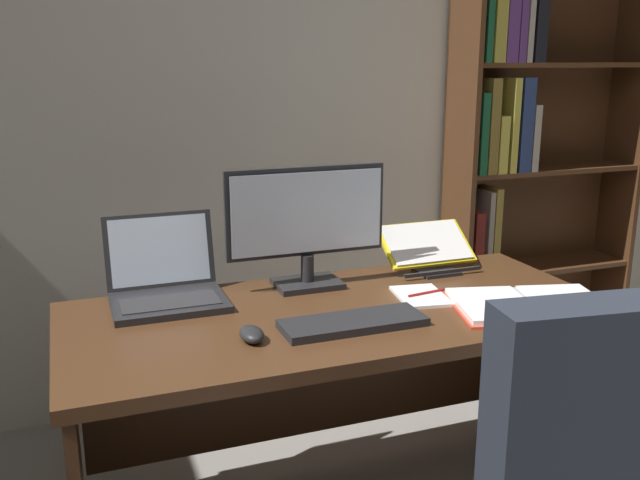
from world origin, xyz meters
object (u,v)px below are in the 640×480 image
Objects in this scene: desk at (331,360)px; reading_stand_with_book at (428,248)px; notepad at (421,296)px; computer_mouse at (252,334)px; pen at (426,293)px; bookshelf at (523,162)px; monitor at (307,226)px; laptop at (166,285)px; open_binder at (530,305)px; keyboard at (353,323)px.

desk is 0.58m from reading_stand_with_book.
desk is at bearing 166.48° from notepad.
computer_mouse is 0.74× the size of pen.
bookshelf reaches higher than monitor.
reading_stand_with_book is 0.33m from pen.
desk is 4.79× the size of laptop.
pen reaches higher than desk.
open_binder is 3.83× the size of pen.
open_binder is (0.57, -0.05, -0.00)m from keyboard.
notepad is (0.77, -0.25, -0.05)m from laptop.
bookshelf reaches higher than reading_stand_with_book.
laptop reaches higher than keyboard.
keyboard is (-1.31, -1.03, -0.26)m from bookshelf.
keyboard is (-0.02, -0.23, 0.22)m from desk.
keyboard is at bearing -152.70° from notepad.
keyboard is at bearing -154.16° from pen.
notepad is (-0.27, 0.21, -0.01)m from open_binder.
pen is (-0.99, -0.87, -0.26)m from bookshelf.
desk is at bearing -155.03° from reading_stand_with_book.
monitor is at bearing 143.41° from pen.
monitor is at bearing -174.73° from reading_stand_with_book.
desk is 0.45m from computer_mouse.
bookshelf is at bearing 25.59° from monitor.
notepad is at bearing 157.22° from open_binder.
laptop is at bearing 162.15° from notepad.
laptop is 0.95m from reading_stand_with_book.
open_binder reaches higher than notepad.
reading_stand_with_book reaches higher than computer_mouse.
pen is (0.79, -0.25, -0.04)m from laptop.
keyboard is 2.00× the size of notepad.
monitor reaches higher than reading_stand_with_book.
keyboard is 3.00× the size of pen.
keyboard reaches higher than notepad.
computer_mouse is (-1.61, -1.03, -0.25)m from bookshelf.
bookshelf reaches higher than pen.
keyboard is 0.78× the size of open_binder.
notepad is at bearing -122.40° from reading_stand_with_book.
reading_stand_with_book is at bearing 29.39° from computer_mouse.
bookshelf is 5.64× the size of laptop.
desk is 3.98× the size of keyboard.
computer_mouse reaches higher than notepad.
monitor is 3.92× the size of pen.
monitor is 1.57× the size of laptop.
computer_mouse reaches higher than keyboard.
reading_stand_with_book is at bearing 2.20° from laptop.
monitor is (-1.31, -0.63, -0.06)m from bookshelf.
computer_mouse is (0.17, -0.41, -0.04)m from laptop.
laptop is at bearing 179.01° from monitor.
keyboard is 0.30m from computer_mouse.
bookshelf is 1.69m from keyboard.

